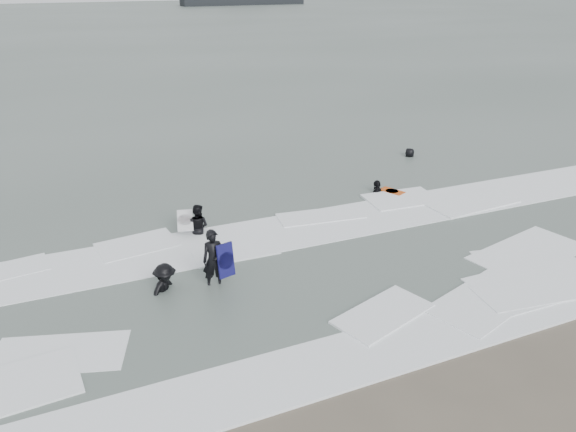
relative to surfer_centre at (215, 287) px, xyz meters
name	(u,v)px	position (x,y,z in m)	size (l,w,h in m)	color
ground	(369,336)	(2.75, -3.62, 0.00)	(320.00, 320.00, 0.00)	brown
sea	(86,30)	(2.75, 76.38, 0.06)	(320.00, 320.00, 0.00)	#47544C
surfer_centre	(215,287)	(0.00, 0.00, 0.00)	(0.63, 0.41, 1.72)	black
surfer_wading	(198,234)	(0.42, 3.49, 0.00)	(0.77, 0.60, 1.59)	black
surfer_breaker	(166,292)	(-1.31, 0.25, 0.00)	(1.09, 0.63, 1.69)	black
surfer_right_near	(377,194)	(7.77, 4.35, 0.00)	(1.00, 0.42, 1.70)	black
surfer_right_far	(409,157)	(11.57, 7.76, 0.00)	(0.78, 0.51, 1.59)	black
surf_foam	(305,265)	(2.75, 0.08, 0.04)	(30.03, 9.06, 0.09)	white
bodyboards	(279,219)	(2.89, 2.51, 0.50)	(9.03, 4.93, 1.25)	#100F48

